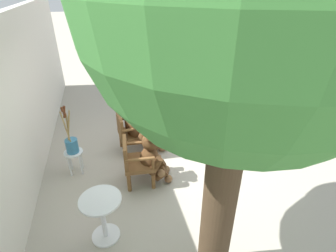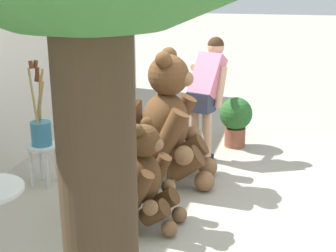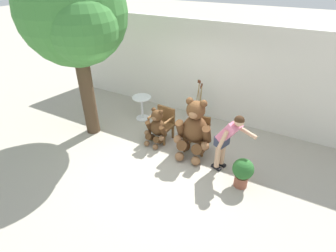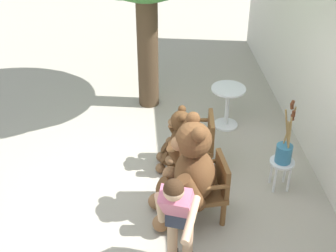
{
  "view_description": "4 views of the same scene",
  "coord_description": "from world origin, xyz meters",
  "px_view_note": "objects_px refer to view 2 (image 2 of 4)",
  "views": [
    {
      "loc": [
        -4.21,
        0.99,
        3.22
      ],
      "look_at": [
        -0.25,
        -0.02,
        0.93
      ],
      "focal_mm": 28.0,
      "sensor_mm": 36.0,
      "label": 1
    },
    {
      "loc": [
        -4.2,
        -0.86,
        2.14
      ],
      "look_at": [
        0.09,
        0.3,
        0.78
      ],
      "focal_mm": 50.0,
      "sensor_mm": 36.0,
      "label": 2
    },
    {
      "loc": [
        2.5,
        -4.51,
        4.02
      ],
      "look_at": [
        -0.18,
        0.34,
        0.61
      ],
      "focal_mm": 28.0,
      "sensor_mm": 36.0,
      "label": 3
    },
    {
      "loc": [
        4.95,
        -0.21,
        4.39
      ],
      "look_at": [
        -0.35,
        0.17,
        0.84
      ],
      "focal_mm": 50.0,
      "sensor_mm": 36.0,
      "label": 4
    }
  ],
  "objects_px": {
    "person_visitor": "(207,88)",
    "brush_bucket": "(41,128)",
    "wooden_chair_left": "(117,174)",
    "wooden_chair_right": "(149,140)",
    "white_stool": "(43,154)",
    "teddy_bear_small": "(147,175)",
    "potted_plant": "(236,118)",
    "teddy_bear_large": "(172,119)"
  },
  "relations": [
    {
      "from": "teddy_bear_small",
      "to": "potted_plant",
      "type": "distance_m",
      "value": 2.42
    },
    {
      "from": "teddy_bear_small",
      "to": "brush_bucket",
      "type": "bearing_deg",
      "value": 67.79
    },
    {
      "from": "teddy_bear_large",
      "to": "potted_plant",
      "type": "xyz_separation_m",
      "value": [
        1.35,
        -0.53,
        -0.33
      ]
    },
    {
      "from": "brush_bucket",
      "to": "white_stool",
      "type": "bearing_deg",
      "value": -119.24
    },
    {
      "from": "teddy_bear_large",
      "to": "teddy_bear_small",
      "type": "bearing_deg",
      "value": -178.08
    },
    {
      "from": "teddy_bear_small",
      "to": "person_visitor",
      "type": "height_order",
      "value": "person_visitor"
    },
    {
      "from": "white_stool",
      "to": "person_visitor",
      "type": "bearing_deg",
      "value": -49.45
    },
    {
      "from": "wooden_chair_left",
      "to": "brush_bucket",
      "type": "distance_m",
      "value": 1.23
    },
    {
      "from": "wooden_chair_right",
      "to": "teddy_bear_large",
      "type": "bearing_deg",
      "value": -87.27
    },
    {
      "from": "wooden_chair_left",
      "to": "teddy_bear_large",
      "type": "xyz_separation_m",
      "value": [
        1.01,
        -0.26,
        0.26
      ]
    },
    {
      "from": "potted_plant",
      "to": "wooden_chair_right",
      "type": "bearing_deg",
      "value": 149.88
    },
    {
      "from": "white_stool",
      "to": "brush_bucket",
      "type": "xyz_separation_m",
      "value": [
        0.0,
        0.0,
        0.3
      ]
    },
    {
      "from": "white_stool",
      "to": "potted_plant",
      "type": "height_order",
      "value": "potted_plant"
    },
    {
      "from": "wooden_chair_right",
      "to": "potted_plant",
      "type": "relative_size",
      "value": 1.26
    },
    {
      "from": "teddy_bear_large",
      "to": "teddy_bear_small",
      "type": "xyz_separation_m",
      "value": [
        -1.02,
        -0.03,
        -0.24
      ]
    },
    {
      "from": "person_visitor",
      "to": "brush_bucket",
      "type": "height_order",
      "value": "person_visitor"
    },
    {
      "from": "teddy_bear_small",
      "to": "brush_bucket",
      "type": "relative_size",
      "value": 1.08
    },
    {
      "from": "wooden_chair_right",
      "to": "white_stool",
      "type": "distance_m",
      "value": 1.17
    },
    {
      "from": "white_stool",
      "to": "potted_plant",
      "type": "relative_size",
      "value": 0.68
    },
    {
      "from": "person_visitor",
      "to": "brush_bucket",
      "type": "bearing_deg",
      "value": 130.48
    },
    {
      "from": "teddy_bear_large",
      "to": "white_stool",
      "type": "relative_size",
      "value": 3.22
    },
    {
      "from": "white_stool",
      "to": "teddy_bear_small",
      "type": "bearing_deg",
      "value": -112.2
    },
    {
      "from": "teddy_bear_large",
      "to": "potted_plant",
      "type": "height_order",
      "value": "teddy_bear_large"
    },
    {
      "from": "person_visitor",
      "to": "potted_plant",
      "type": "distance_m",
      "value": 0.77
    },
    {
      "from": "teddy_bear_large",
      "to": "brush_bucket",
      "type": "relative_size",
      "value": 1.6
    },
    {
      "from": "teddy_bear_small",
      "to": "potted_plant",
      "type": "height_order",
      "value": "teddy_bear_small"
    },
    {
      "from": "person_visitor",
      "to": "wooden_chair_right",
      "type": "bearing_deg",
      "value": 151.75
    },
    {
      "from": "wooden_chair_right",
      "to": "brush_bucket",
      "type": "distance_m",
      "value": 1.18
    },
    {
      "from": "wooden_chair_right",
      "to": "person_visitor",
      "type": "bearing_deg",
      "value": -28.25
    },
    {
      "from": "wooden_chair_left",
      "to": "person_visitor",
      "type": "distance_m",
      "value": 1.98
    },
    {
      "from": "wooden_chair_left",
      "to": "wooden_chair_right",
      "type": "xyz_separation_m",
      "value": [
        1.0,
        -0.0,
        0.0
      ]
    },
    {
      "from": "brush_bucket",
      "to": "teddy_bear_large",
      "type": "bearing_deg",
      "value": -71.08
    },
    {
      "from": "teddy_bear_large",
      "to": "person_visitor",
      "type": "relative_size",
      "value": 0.98
    },
    {
      "from": "white_stool",
      "to": "brush_bucket",
      "type": "relative_size",
      "value": 0.5
    },
    {
      "from": "wooden_chair_right",
      "to": "teddy_bear_small",
      "type": "distance_m",
      "value": 1.05
    },
    {
      "from": "wooden_chair_right",
      "to": "teddy_bear_small",
      "type": "bearing_deg",
      "value": -163.69
    },
    {
      "from": "wooden_chair_right",
      "to": "potted_plant",
      "type": "xyz_separation_m",
      "value": [
        1.36,
        -0.79,
        -0.07
      ]
    },
    {
      "from": "teddy_bear_large",
      "to": "brush_bucket",
      "type": "xyz_separation_m",
      "value": [
        -0.46,
        1.34,
        -0.07
      ]
    },
    {
      "from": "teddy_bear_large",
      "to": "brush_bucket",
      "type": "height_order",
      "value": "teddy_bear_large"
    },
    {
      "from": "teddy_bear_small",
      "to": "person_visitor",
      "type": "distance_m",
      "value": 1.94
    },
    {
      "from": "brush_bucket",
      "to": "wooden_chair_left",
      "type": "bearing_deg",
      "value": -117.06
    },
    {
      "from": "person_visitor",
      "to": "white_stool",
      "type": "relative_size",
      "value": 3.27
    }
  ]
}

